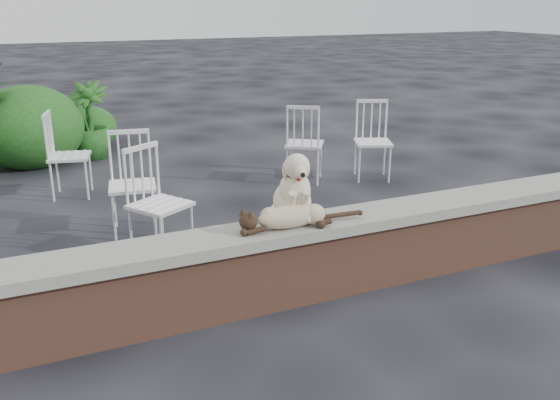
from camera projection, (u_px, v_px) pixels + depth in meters
name	position (u px, v px, depth m)	size (l,w,h in m)	color
ground	(311.00, 294.00, 4.50)	(60.00, 60.00, 0.00)	black
brick_wall	(312.00, 263.00, 4.42)	(6.00, 0.30, 0.50)	brown
capstone	(312.00, 226.00, 4.33)	(6.20, 0.40, 0.08)	slate
dog	(292.00, 184.00, 4.28)	(0.34, 0.45, 0.52)	beige
cat	(291.00, 215.00, 4.17)	(1.09, 0.26, 0.19)	tan
chair_a	(160.00, 203.00, 5.04)	(0.56, 0.56, 0.94)	white
chair_e	(69.00, 155.00, 6.60)	(0.56, 0.56, 0.94)	white
chair_d	(373.00, 141.00, 7.24)	(0.56, 0.56, 0.94)	white
chair_c	(305.00, 143.00, 7.16)	(0.56, 0.56, 0.94)	white
chair_b	(132.00, 184.00, 5.55)	(0.56, 0.56, 0.94)	white
potted_plant_b	(88.00, 121.00, 8.18)	(0.58, 0.58, 1.04)	#1C3F12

